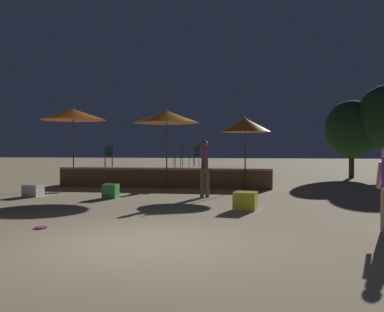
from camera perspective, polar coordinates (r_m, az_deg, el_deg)
The scene contains 14 objects.
ground_plane at distance 7.46m, azimuth -7.67°, elevation -11.55°, with size 120.00×120.00×0.00m, color tan.
wooden_deck at distance 18.49m, azimuth -3.16°, elevation -2.81°, with size 8.78×2.50×0.82m.
patio_umbrella_0 at distance 16.75m, azimuth 7.11°, elevation 4.10°, with size 2.00×2.00×2.86m.
patio_umbrella_1 at distance 18.56m, azimuth -15.55°, elevation 5.33°, with size 2.71×2.71×3.32m.
patio_umbrella_2 at distance 17.03m, azimuth -3.42°, elevation 5.22°, with size 2.61×2.61×3.18m.
cube_seat_0 at distance 15.36m, azimuth -20.41°, elevation -4.33°, with size 0.57×0.57×0.40m.
cube_seat_1 at distance 14.17m, azimuth -10.79°, elevation -4.61°, with size 0.45×0.45×0.46m.
cube_seat_2 at distance 11.41m, azimuth 7.14°, elevation -5.95°, with size 0.66×0.66×0.47m.
person_1 at distance 14.10m, azimuth 1.70°, elevation -1.29°, with size 0.30×0.53×1.87m.
bistro_chair_0 at distance 18.86m, azimuth 0.49°, elevation 0.28°, with size 0.48×0.48×0.90m.
bistro_chair_1 at distance 18.00m, azimuth -1.59°, elevation 0.24°, with size 0.45×0.45×0.90m.
bistro_chair_2 at distance 18.66m, azimuth -11.03°, elevation 0.25°, with size 0.42×0.43×0.90m.
frisbee_disc at distance 9.29m, azimuth -19.45°, elevation -8.97°, with size 0.26×0.26×0.03m.
background_tree_1 at distance 24.74m, azimuth 20.52°, elevation 3.36°, with size 2.82×2.82×4.20m.
Camera 1 is at (2.07, -6.98, 1.63)m, focal length 40.00 mm.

